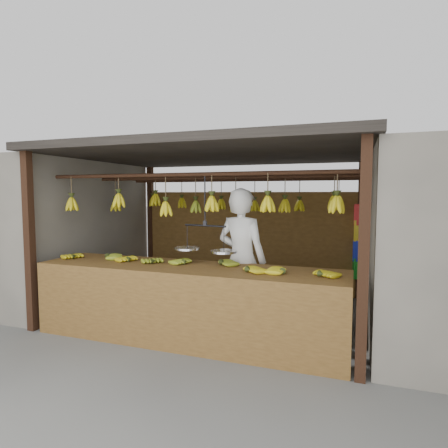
% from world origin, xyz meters
% --- Properties ---
extents(ground, '(80.00, 80.00, 0.00)m').
position_xyz_m(ground, '(0.00, 0.00, 0.00)').
color(ground, '#5B5B57').
extents(stall, '(4.30, 3.30, 2.40)m').
position_xyz_m(stall, '(0.00, 0.33, 1.97)').
color(stall, black).
rests_on(stall, ground).
extents(neighbor_left, '(3.00, 3.00, 2.30)m').
position_xyz_m(neighbor_left, '(-3.60, 0.00, 1.15)').
color(neighbor_left, slate).
rests_on(neighbor_left, ground).
extents(counter, '(3.77, 0.86, 0.96)m').
position_xyz_m(counter, '(0.03, -1.23, 0.72)').
color(counter, brown).
rests_on(counter, ground).
extents(hanging_bananas, '(3.63, 2.22, 0.40)m').
position_xyz_m(hanging_bananas, '(-0.01, -0.00, 1.61)').
color(hanging_bananas, gold).
rests_on(hanging_bananas, ground).
extents(balance_scale, '(0.82, 0.39, 0.92)m').
position_xyz_m(balance_scale, '(0.22, -1.00, 1.13)').
color(balance_scale, black).
rests_on(balance_scale, ground).
extents(vendor, '(0.75, 0.58, 1.84)m').
position_xyz_m(vendor, '(0.56, -0.60, 0.92)').
color(vendor, white).
rests_on(vendor, ground).
extents(bag_bundles, '(0.08, 0.26, 1.22)m').
position_xyz_m(bag_bundles, '(1.94, 1.35, 1.00)').
color(bag_bundles, red).
rests_on(bag_bundles, ground).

